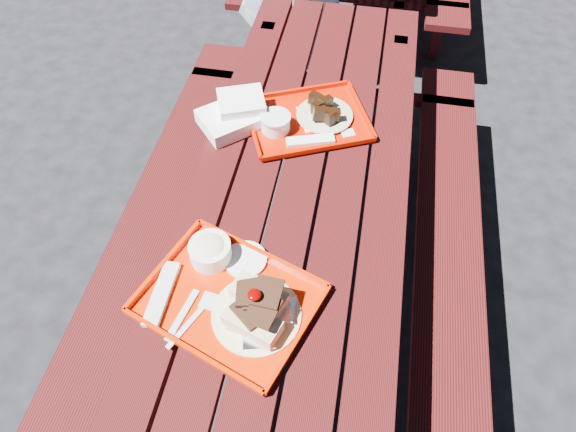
{
  "coord_description": "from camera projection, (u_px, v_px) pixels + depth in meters",
  "views": [
    {
      "loc": [
        0.18,
        -1.09,
        2.07
      ],
      "look_at": [
        0.0,
        -0.15,
        0.82
      ],
      "focal_mm": 32.0,
      "sensor_mm": 36.0,
      "label": 1
    }
  ],
  "objects": [
    {
      "name": "white_cloth",
      "position": [
        236.0,
        113.0,
        1.9
      ],
      "size": [
        0.3,
        0.29,
        0.1
      ],
      "color": "white",
      "rests_on": "picnic_table_near"
    },
    {
      "name": "ground",
      "position": [
        294.0,
        301.0,
        2.31
      ],
      "size": [
        60.0,
        60.0,
        0.0
      ],
      "primitive_type": "plane",
      "color": "black",
      "rests_on": "ground"
    },
    {
      "name": "far_tray",
      "position": [
        306.0,
        119.0,
        1.91
      ],
      "size": [
        0.53,
        0.48,
        0.07
      ],
      "color": "#B41400",
      "rests_on": "picnic_table_near"
    },
    {
      "name": "picnic_table_near",
      "position": [
        296.0,
        227.0,
        1.87
      ],
      "size": [
        1.41,
        2.4,
        0.75
      ],
      "color": "#3C0B0B",
      "rests_on": "ground"
    },
    {
      "name": "near_tray",
      "position": [
        232.0,
        290.0,
        1.45
      ],
      "size": [
        0.57,
        0.5,
        0.15
      ],
      "color": "red",
      "rests_on": "picnic_table_near"
    }
  ]
}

